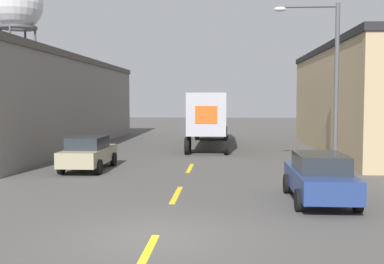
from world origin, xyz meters
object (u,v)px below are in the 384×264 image
at_px(street_lamp, 328,74).
at_px(parked_car_left_far, 88,152).
at_px(semi_truck, 210,114).
at_px(water_tower, 17,6).
at_px(parked_car_right_near, 320,177).

bearing_deg(street_lamp, parked_car_left_far, 178.00).
relative_size(semi_truck, street_lamp, 1.82).
bearing_deg(street_lamp, semi_truck, 113.63).
distance_m(water_tower, street_lamp, 46.69).
xyz_separation_m(parked_car_right_near, parked_car_left_far, (-9.83, 6.75, 0.00)).
bearing_deg(parked_car_right_near, street_lamp, 76.22).
distance_m(parked_car_right_near, street_lamp, 7.54).
bearing_deg(semi_truck, parked_car_right_near, -77.85).
xyz_separation_m(parked_car_right_near, street_lamp, (1.56, 6.35, 3.74)).
bearing_deg(parked_car_left_far, parked_car_right_near, -34.50).
height_order(parked_car_right_near, parked_car_left_far, same).
distance_m(parked_car_left_far, street_lamp, 11.99).
xyz_separation_m(semi_truck, street_lamp, (5.88, -13.44, 2.25)).
height_order(semi_truck, street_lamp, street_lamp).
height_order(semi_truck, parked_car_left_far, semi_truck).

